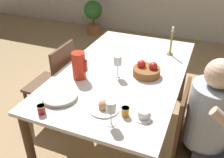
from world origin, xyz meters
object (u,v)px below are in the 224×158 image
at_px(teacup_near_person, 144,115).
at_px(wine_glass_juice, 111,108).
at_px(bread_plate, 104,107).
at_px(chair_person_side, 195,140).
at_px(red_pitcher, 79,65).
at_px(fruit_bowl, 147,71).
at_px(jam_jar_amber, 125,111).
at_px(jam_jar_red, 41,109).
at_px(person_seated, 213,125).
at_px(chair_opposite, 55,82).
at_px(candlestick_tall, 171,44).
at_px(serving_tray, 60,96).
at_px(potted_plant, 93,15).
at_px(wine_glass_water, 118,61).

bearing_deg(teacup_near_person, wine_glass_juice, -141.63).
bearing_deg(bread_plate, chair_person_side, 19.18).
distance_m(red_pitcher, fruit_bowl, 0.58).
relative_size(wine_glass_juice, jam_jar_amber, 2.69).
bearing_deg(bread_plate, wine_glass_juice, -49.92).
height_order(jam_jar_red, fruit_bowl, fruit_bowl).
distance_m(red_pitcher, teacup_near_person, 0.73).
distance_m(person_seated, jam_jar_amber, 0.60).
height_order(red_pitcher, teacup_near_person, red_pitcher).
height_order(chair_opposite, fruit_bowl, chair_opposite).
distance_m(chair_opposite, bread_plate, 0.99).
bearing_deg(jam_jar_amber, chair_opposite, 150.54).
xyz_separation_m(person_seated, candlestick_tall, (-0.47, 0.90, 0.15)).
relative_size(jam_jar_amber, fruit_bowl, 0.28).
xyz_separation_m(serving_tray, jam_jar_red, (-0.02, -0.20, 0.02)).
xyz_separation_m(jam_jar_red, fruit_bowl, (0.52, 0.78, 0.01)).
distance_m(jam_jar_red, candlestick_tall, 1.43).
bearing_deg(potted_plant, teacup_near_person, -58.43).
bearing_deg(jam_jar_red, person_seated, 19.10).
distance_m(wine_glass_juice, teacup_near_person, 0.25).
bearing_deg(wine_glass_water, red_pitcher, -153.18).
bearing_deg(candlestick_tall, jam_jar_amber, -94.70).
bearing_deg(chair_person_side, potted_plant, -141.96).
bearing_deg(bread_plate, fruit_bowl, 76.11).
xyz_separation_m(person_seated, wine_glass_juice, (-0.62, -0.30, 0.17)).
bearing_deg(potted_plant, bread_plate, -62.49).
relative_size(wine_glass_juice, candlestick_tall, 0.61).
bearing_deg(chair_person_side, person_seated, 64.17).
bearing_deg(red_pitcher, teacup_near_person, -25.27).
bearing_deg(bread_plate, teacup_near_person, 3.02).
xyz_separation_m(wine_glass_water, potted_plant, (-1.53, 2.63, -0.49)).
xyz_separation_m(wine_glass_water, fruit_bowl, (0.22, 0.11, -0.10)).
height_order(wine_glass_juice, bread_plate, wine_glass_juice).
relative_size(person_seated, fruit_bowl, 4.98).
distance_m(chair_opposite, fruit_bowl, 0.98).
relative_size(chair_opposite, serving_tray, 3.34).
bearing_deg(fruit_bowl, bread_plate, -103.89).
bearing_deg(red_pitcher, serving_tray, -88.66).
xyz_separation_m(jam_jar_amber, potted_plant, (-1.77, 3.11, -0.39)).
distance_m(wine_glass_water, candlestick_tall, 0.69).
bearing_deg(chair_person_side, bread_plate, -70.82).
bearing_deg(fruit_bowl, serving_tray, -131.00).
xyz_separation_m(teacup_near_person, candlestick_tall, (-0.03, 1.06, 0.08)).
distance_m(serving_tray, jam_jar_red, 0.20).
distance_m(chair_opposite, red_pitcher, 0.60).
height_order(red_pitcher, jam_jar_red, red_pitcher).
height_order(wine_glass_water, bread_plate, wine_glass_water).
relative_size(serving_tray, potted_plant, 0.41).
relative_size(serving_tray, jam_jar_amber, 4.06).
distance_m(bread_plate, fruit_bowl, 0.60).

